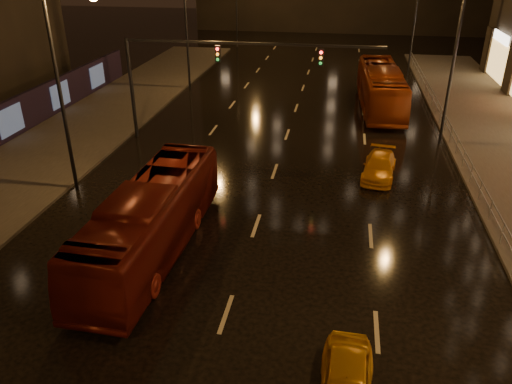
% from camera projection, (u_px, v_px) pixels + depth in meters
% --- Properties ---
extents(ground, '(140.00, 140.00, 0.00)m').
position_uv_depth(ground, '(283.00, 145.00, 30.99)').
color(ground, black).
rests_on(ground, ground).
extents(sidewalk_left, '(7.00, 70.00, 0.15)m').
position_uv_depth(sidewalk_left, '(39.00, 161.00, 28.60)').
color(sidewalk_left, '#38332D').
rests_on(sidewalk_left, ground).
extents(traffic_signal, '(15.31, 0.32, 6.20)m').
position_uv_depth(traffic_signal, '(201.00, 66.00, 29.64)').
color(traffic_signal, black).
rests_on(traffic_signal, ground).
extents(railing_right, '(0.05, 56.00, 1.00)m').
position_uv_depth(railing_right, '(464.00, 155.00, 27.27)').
color(railing_right, '#99999E').
rests_on(railing_right, sidewalk_right).
extents(bus_red, '(2.81, 10.70, 2.96)m').
position_uv_depth(bus_red, '(152.00, 219.00, 19.72)').
color(bus_red, '#63150E').
rests_on(bus_red, ground).
extents(bus_curb, '(3.24, 11.52, 3.18)m').
position_uv_depth(bus_curb, '(381.00, 88.00, 37.22)').
color(bus_curb, maroon).
rests_on(bus_curb, ground).
extents(taxi_far, '(2.13, 4.14, 1.15)m').
position_uv_depth(taxi_far, '(379.00, 167.00, 26.60)').
color(taxi_far, orange).
rests_on(taxi_far, ground).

